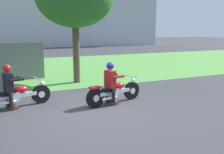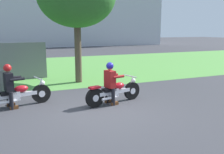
{
  "view_description": "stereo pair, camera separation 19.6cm",
  "coord_description": "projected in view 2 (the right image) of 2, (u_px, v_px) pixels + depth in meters",
  "views": [
    {
      "loc": [
        -2.53,
        -6.47,
        2.4
      ],
      "look_at": [
        0.72,
        0.8,
        0.85
      ],
      "focal_mm": 38.91,
      "sensor_mm": 36.0,
      "label": 1
    },
    {
      "loc": [
        -2.35,
        -6.55,
        2.4
      ],
      "look_at": [
        0.72,
        0.8,
        0.85
      ],
      "focal_mm": 38.91,
      "sensor_mm": 36.0,
      "label": 2
    }
  ],
  "objects": [
    {
      "name": "grass_verge",
      "position": [
        52.0,
        68.0,
        15.47
      ],
      "size": [
        60.0,
        12.0,
        0.01
      ],
      "primitive_type": "cube",
      "color": "#549342",
      "rests_on": "ground"
    },
    {
      "name": "rider_follow",
      "position": [
        9.0,
        83.0,
        7.43
      ],
      "size": [
        0.62,
        0.55,
        1.39
      ],
      "rotation": [
        0.0,
        0.0,
        0.24
      ],
      "color": "black",
      "rests_on": "ground"
    },
    {
      "name": "motorcycle_follow",
      "position": [
        16.0,
        95.0,
        7.61
      ],
      "size": [
        2.22,
        0.83,
        0.87
      ],
      "rotation": [
        0.0,
        0.0,
        0.24
      ],
      "color": "black",
      "rests_on": "ground"
    },
    {
      "name": "rider_lead",
      "position": [
        110.0,
        80.0,
        7.85
      ],
      "size": [
        0.62,
        0.55,
        1.39
      ],
      "rotation": [
        0.0,
        0.0,
        0.24
      ],
      "color": "black",
      "rests_on": "ground"
    },
    {
      "name": "motorcycle_lead",
      "position": [
        115.0,
        92.0,
        8.03
      ],
      "size": [
        2.11,
        0.8,
        0.86
      ],
      "rotation": [
        0.0,
        0.0,
        0.24
      ],
      "color": "black",
      "rests_on": "ground"
    },
    {
      "name": "ground",
      "position": [
        100.0,
        111.0,
        7.28
      ],
      "size": [
        120.0,
        120.0,
        0.0
      ],
      "primitive_type": "plane",
      "color": "#38383D"
    }
  ]
}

